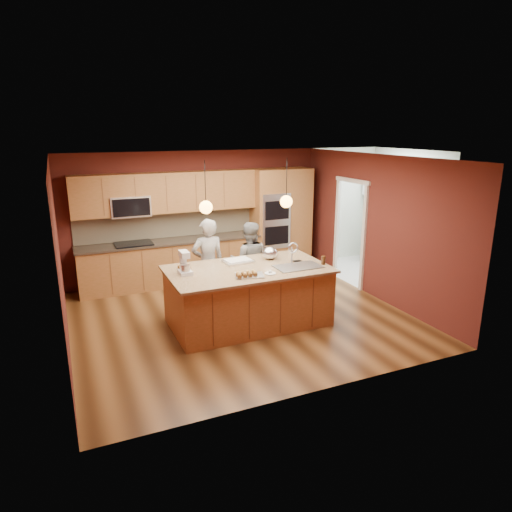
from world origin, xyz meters
name	(u,v)px	position (x,y,z in m)	size (l,w,h in m)	color
floor	(241,317)	(0.00, 0.00, 0.00)	(5.50, 5.50, 0.00)	#442711
ceiling	(239,158)	(0.00, 0.00, 2.70)	(5.50, 5.50, 0.00)	silver
wall_back	(197,216)	(0.00, 2.50, 1.35)	(5.50, 5.50, 0.00)	#531D17
wall_front	(320,289)	(0.00, -2.50, 1.35)	(5.50, 5.50, 0.00)	#531D17
wall_left	(59,260)	(-2.75, 0.00, 1.35)	(5.00, 5.00, 0.00)	#531D17
wall_right	(376,227)	(2.75, 0.00, 1.35)	(5.00, 5.00, 0.00)	#531D17
cabinet_run	(169,238)	(-0.68, 2.25, 0.98)	(3.74, 0.64, 2.30)	brown
oven_column	(281,221)	(1.85, 2.19, 1.15)	(1.30, 0.62, 2.30)	brown
doorway_trim	(350,234)	(2.73, 0.80, 1.05)	(0.08, 1.11, 2.20)	white
laundry_room	(403,184)	(4.35, 1.20, 1.95)	(2.60, 2.70, 2.70)	beige
pendant_left	(206,207)	(-0.65, -0.25, 2.00)	(0.20, 0.20, 0.80)	black
pendant_right	(286,201)	(0.71, -0.25, 2.00)	(0.20, 0.20, 0.80)	black
island	(249,295)	(0.05, -0.26, 0.49)	(2.61, 1.46, 1.34)	brown
person_left	(208,263)	(-0.33, 0.73, 0.81)	(0.59, 0.39, 1.63)	black
person_right	(249,262)	(0.47, 0.73, 0.75)	(0.73, 0.57, 1.50)	gray
stand_mixer	(185,264)	(-0.98, -0.14, 1.12)	(0.19, 0.27, 0.36)	white
sheet_cake	(238,261)	(0.01, 0.13, 0.98)	(0.50, 0.39, 0.05)	white
cooling_rack	(249,275)	(-0.10, -0.63, 0.97)	(0.43, 0.31, 0.02)	silver
mixing_bowl	(270,253)	(0.58, 0.09, 1.07)	(0.27, 0.27, 0.23)	silver
plate	(270,273)	(0.24, -0.67, 0.97)	(0.18, 0.18, 0.01)	white
tumbler	(323,260)	(1.26, -0.56, 1.03)	(0.07, 0.07, 0.14)	#3D220E
phone	(297,261)	(0.95, -0.22, 0.96)	(0.14, 0.08, 0.01)	black
cupcakes_left	(184,266)	(-0.91, 0.16, 0.99)	(0.21, 0.14, 0.06)	tan
cupcakes_rack	(247,274)	(-0.17, -0.68, 1.02)	(0.34, 0.17, 0.08)	tan
cupcakes_right	(269,254)	(0.67, 0.30, 0.99)	(0.22, 0.22, 0.07)	tan
washer	(404,251)	(4.20, 0.80, 0.53)	(0.66, 0.68, 1.06)	white
dryer	(379,244)	(4.18, 1.61, 0.50)	(0.62, 0.64, 1.00)	white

